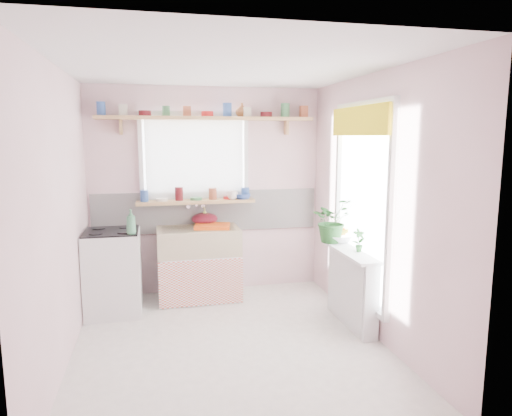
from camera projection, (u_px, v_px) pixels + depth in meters
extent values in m
plane|color=white|center=(230.00, 344.00, 4.23)|extent=(3.20, 3.20, 0.00)
plane|color=white|center=(227.00, 66.00, 3.84)|extent=(3.20, 3.20, 0.00)
plane|color=#F6CED6|center=(207.00, 191.00, 5.58)|extent=(2.80, 0.00, 2.80)
plane|color=#F6CED6|center=(275.00, 259.00, 2.50)|extent=(2.80, 0.00, 2.80)
plane|color=#F6CED6|center=(60.00, 218.00, 3.74)|extent=(0.00, 3.20, 3.20)
plane|color=#F6CED6|center=(373.00, 207.00, 4.34)|extent=(0.00, 3.20, 3.20)
cube|color=white|center=(208.00, 211.00, 5.61)|extent=(2.74, 0.03, 0.50)
cube|color=pink|center=(208.00, 227.00, 5.63)|extent=(2.74, 0.02, 0.12)
cube|color=white|center=(194.00, 158.00, 5.48)|extent=(1.20, 0.01, 1.00)
cube|color=white|center=(195.00, 159.00, 5.42)|extent=(1.15, 0.02, 0.95)
cube|color=white|center=(364.00, 204.00, 4.54)|extent=(0.01, 1.10, 1.90)
cube|color=yellow|center=(359.00, 121.00, 4.39)|extent=(0.03, 1.20, 0.28)
cube|color=white|center=(199.00, 276.00, 5.41)|extent=(0.85, 0.55, 0.55)
cube|color=#E15942|center=(202.00, 283.00, 5.14)|extent=(0.95, 0.02, 0.53)
cube|color=beige|center=(198.00, 241.00, 5.35)|extent=(0.95, 0.55, 0.30)
cylinder|color=silver|center=(196.00, 204.00, 5.52)|extent=(0.03, 0.22, 0.03)
cube|color=white|center=(113.00, 273.00, 4.94)|extent=(0.58, 0.58, 0.90)
cube|color=black|center=(111.00, 232.00, 4.87)|extent=(0.56, 0.56, 0.02)
cylinder|color=black|center=(96.00, 234.00, 4.70)|extent=(0.14, 0.14, 0.01)
cylinder|color=black|center=(124.00, 232.00, 4.76)|extent=(0.14, 0.14, 0.01)
cylinder|color=black|center=(99.00, 228.00, 4.97)|extent=(0.14, 0.14, 0.01)
cylinder|color=black|center=(125.00, 227.00, 5.03)|extent=(0.14, 0.14, 0.01)
cube|color=white|center=(352.00, 289.00, 4.65)|extent=(0.15, 0.90, 0.75)
cube|color=white|center=(350.00, 252.00, 4.58)|extent=(0.22, 0.95, 0.03)
cube|color=tan|center=(196.00, 202.00, 5.45)|extent=(1.40, 0.22, 0.04)
cube|color=tan|center=(207.00, 118.00, 5.32)|extent=(2.52, 0.24, 0.04)
cylinder|color=#3359A5|center=(101.00, 110.00, 5.05)|extent=(0.11, 0.11, 0.12)
cylinder|color=silver|center=(123.00, 110.00, 5.10)|extent=(0.11, 0.11, 0.12)
cylinder|color=#590F14|center=(145.00, 113.00, 5.16)|extent=(0.11, 0.11, 0.06)
cylinder|color=#3F7F4C|center=(166.00, 111.00, 5.21)|extent=(0.11, 0.11, 0.12)
cylinder|color=#A55133|center=(187.00, 111.00, 5.26)|extent=(0.11, 0.11, 0.12)
cylinder|color=red|center=(207.00, 114.00, 5.31)|extent=(0.11, 0.11, 0.06)
cylinder|color=#3359A5|center=(227.00, 112.00, 5.36)|extent=(0.11, 0.11, 0.12)
cylinder|color=silver|center=(247.00, 112.00, 5.41)|extent=(0.11, 0.11, 0.12)
cylinder|color=#590F14|center=(266.00, 115.00, 5.47)|extent=(0.11, 0.11, 0.06)
cylinder|color=#3F7F4C|center=(285.00, 112.00, 5.51)|extent=(0.11, 0.11, 0.12)
cylinder|color=#A55133|center=(304.00, 112.00, 5.56)|extent=(0.11, 0.11, 0.12)
cylinder|color=#3359A5|center=(143.00, 196.00, 5.30)|extent=(0.11, 0.11, 0.12)
cylinder|color=silver|center=(161.00, 196.00, 5.35)|extent=(0.11, 0.11, 0.12)
cylinder|color=#590F14|center=(179.00, 198.00, 5.40)|extent=(0.11, 0.11, 0.06)
cylinder|color=#3F7F4C|center=(196.00, 195.00, 5.44)|extent=(0.11, 0.11, 0.12)
cylinder|color=#A55133|center=(213.00, 194.00, 5.48)|extent=(0.11, 0.11, 0.12)
cylinder|color=red|center=(230.00, 196.00, 5.53)|extent=(0.11, 0.11, 0.06)
cylinder|color=#3359A5|center=(247.00, 194.00, 5.57)|extent=(0.11, 0.11, 0.12)
cube|color=#F95C16|center=(212.00, 226.00, 5.34)|extent=(0.46, 0.38, 0.04)
ellipsoid|color=#580F1C|center=(205.00, 219.00, 5.53)|extent=(0.33, 0.33, 0.14)
imported|color=#245B24|center=(332.00, 220.00, 4.92)|extent=(0.55, 0.52, 0.48)
imported|color=white|center=(340.00, 238.00, 4.97)|extent=(0.34, 0.34, 0.08)
imported|color=#2A6A2A|center=(359.00, 240.00, 4.52)|extent=(0.13, 0.09, 0.23)
imported|color=#CDD05C|center=(205.00, 216.00, 5.52)|extent=(0.11, 0.12, 0.21)
imported|color=white|center=(233.00, 195.00, 5.47)|extent=(0.16, 0.16, 0.10)
imported|color=#304E9E|center=(242.00, 196.00, 5.52)|extent=(0.21, 0.21, 0.07)
imported|color=#A76233|center=(242.00, 110.00, 5.45)|extent=(0.20, 0.20, 0.16)
imported|color=#458A5F|center=(131.00, 222.00, 4.68)|extent=(0.11, 0.11, 0.26)
sphere|color=orange|center=(340.00, 232.00, 4.96)|extent=(0.08, 0.08, 0.08)
sphere|color=orange|center=(344.00, 232.00, 5.01)|extent=(0.08, 0.08, 0.08)
sphere|color=orange|center=(335.00, 232.00, 4.97)|extent=(0.08, 0.08, 0.08)
cylinder|color=yellow|center=(344.00, 232.00, 4.92)|extent=(0.18, 0.04, 0.10)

